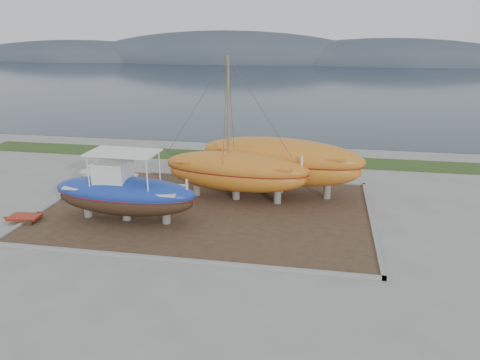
% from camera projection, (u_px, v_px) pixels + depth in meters
% --- Properties ---
extents(ground, '(140.00, 140.00, 0.00)m').
position_uv_depth(ground, '(186.00, 241.00, 22.83)').
color(ground, gray).
rests_on(ground, ground).
extents(dirt_patch, '(18.00, 12.00, 0.06)m').
position_uv_depth(dirt_patch, '(207.00, 210.00, 26.56)').
color(dirt_patch, '#422D1E').
rests_on(dirt_patch, ground).
extents(curb_frame, '(18.60, 12.60, 0.15)m').
position_uv_depth(curb_frame, '(207.00, 210.00, 26.55)').
color(curb_frame, gray).
rests_on(curb_frame, ground).
extents(grass_strip, '(44.00, 3.00, 0.08)m').
position_uv_depth(grass_strip, '(242.00, 157.00, 37.31)').
color(grass_strip, '#284219').
rests_on(grass_strip, ground).
extents(sea, '(260.00, 100.00, 0.04)m').
position_uv_depth(sea, '(293.00, 82.00, 88.26)').
color(sea, '#1B2836').
rests_on(sea, ground).
extents(mountain_ridge, '(200.00, 36.00, 20.00)m').
position_uv_depth(mountain_ridge, '(306.00, 62.00, 139.68)').
color(mountain_ridge, '#333D49').
rests_on(mountain_ridge, ground).
extents(blue_caique, '(7.90, 2.64, 3.78)m').
position_uv_depth(blue_caique, '(124.00, 186.00, 24.62)').
color(blue_caique, '#1A39A7').
rests_on(blue_caique, dirt_patch).
extents(white_dinghy, '(4.84, 2.75, 1.37)m').
position_uv_depth(white_dinghy, '(109.00, 181.00, 29.36)').
color(white_dinghy, silver).
rests_on(white_dinghy, dirt_patch).
extents(orange_sailboat, '(9.02, 3.44, 8.41)m').
position_uv_depth(orange_sailboat, '(236.00, 130.00, 26.95)').
color(orange_sailboat, '#C7701E').
rests_on(orange_sailboat, dirt_patch).
extents(orange_bare_hull, '(10.64, 4.87, 3.36)m').
position_uv_depth(orange_bare_hull, '(280.00, 167.00, 28.85)').
color(orange_bare_hull, '#C7701E').
rests_on(orange_bare_hull, dirt_patch).
extents(red_trailer, '(2.51, 1.45, 0.34)m').
position_uv_depth(red_trailer, '(25.00, 219.00, 25.02)').
color(red_trailer, '#A12612').
rests_on(red_trailer, ground).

